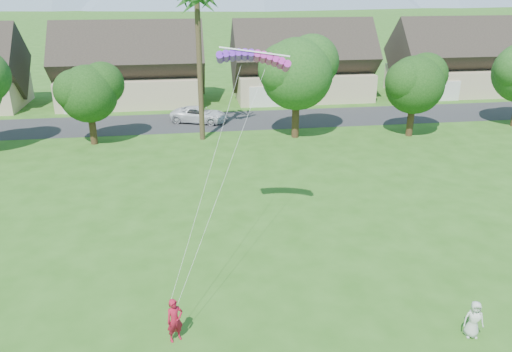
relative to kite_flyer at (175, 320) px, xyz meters
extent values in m
cube|color=#2D2D30|center=(4.10, 30.95, -0.90)|extent=(90.00, 7.00, 0.01)
imported|color=#A9132D|center=(0.00, 0.00, 0.00)|extent=(0.78, 0.67, 1.81)
imported|color=silver|center=(11.34, -1.40, -0.13)|extent=(0.85, 0.65, 1.55)
imported|color=silver|center=(2.02, 30.95, -0.16)|extent=(5.85, 4.19, 1.48)
cube|color=beige|center=(-4.90, 39.95, 0.59)|extent=(15.00, 8.00, 3.00)
cube|color=#382D28|center=(-4.90, 39.95, 3.88)|extent=(15.75, 8.15, 8.15)
cube|color=silver|center=(-9.10, 35.89, 0.19)|extent=(4.80, 0.12, 2.20)
cube|color=beige|center=(14.10, 39.95, 0.59)|extent=(15.00, 8.00, 3.00)
cube|color=#382D28|center=(14.10, 39.95, 3.88)|extent=(15.75, 8.15, 8.15)
cube|color=silver|center=(9.90, 35.89, 0.19)|extent=(4.80, 0.12, 2.20)
cube|color=beige|center=(33.10, 39.95, 0.59)|extent=(15.00, 8.00, 3.00)
cube|color=#382D28|center=(33.10, 39.95, 3.88)|extent=(15.75, 8.15, 8.15)
cube|color=silver|center=(28.90, 35.89, 0.19)|extent=(4.80, 0.12, 2.20)
cylinder|color=#47301C|center=(-6.90, 25.45, 0.18)|extent=(0.56, 0.56, 2.18)
sphere|color=#214916|center=(-6.90, 25.45, 3.31)|extent=(4.62, 4.62, 4.62)
cylinder|color=#47301C|center=(10.10, 24.95, 0.50)|extent=(0.62, 0.62, 2.82)
sphere|color=#214916|center=(10.10, 24.95, 4.55)|extent=(5.98, 5.98, 5.98)
cylinder|color=#47301C|center=(20.10, 23.95, 0.25)|extent=(0.58, 0.58, 2.30)
sphere|color=#214916|center=(20.10, 23.95, 3.56)|extent=(4.90, 4.90, 4.90)
cylinder|color=#4C3D26|center=(2.10, 25.45, 5.09)|extent=(0.44, 0.44, 12.00)
cube|color=#6B1CD3|center=(3.22, 7.27, 8.71)|extent=(1.80, 1.24, 0.50)
cube|color=#C224A6|center=(4.89, 7.27, 8.71)|extent=(1.80, 1.24, 0.50)
camera|label=1|loc=(0.86, -15.75, 12.07)|focal=35.00mm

